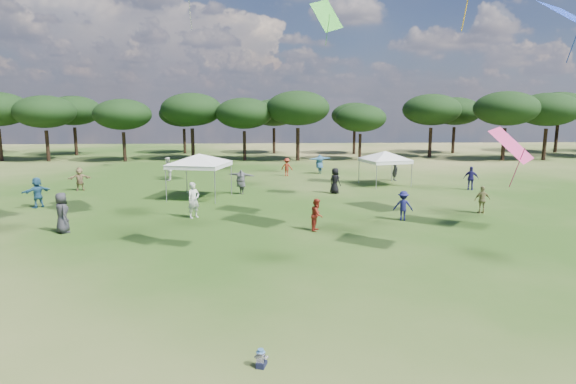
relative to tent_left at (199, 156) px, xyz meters
name	(u,v)px	position (x,y,z in m)	size (l,w,h in m)	color
tree_line	(288,110)	(6.96, 25.05, 2.68)	(108.78, 17.63, 7.77)	black
tent_left	(199,156)	(0.00, 0.00, 0.00)	(6.60, 6.60, 3.17)	gray
tent_right	(385,153)	(13.19, 4.69, -0.32)	(5.97, 5.97, 2.86)	gray
toddler	(261,359)	(4.04, -20.76, -2.55)	(0.33, 0.36, 0.45)	black
festival_crowd	(248,181)	(3.02, 1.54, -1.89)	(29.06, 20.90, 1.91)	#171850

